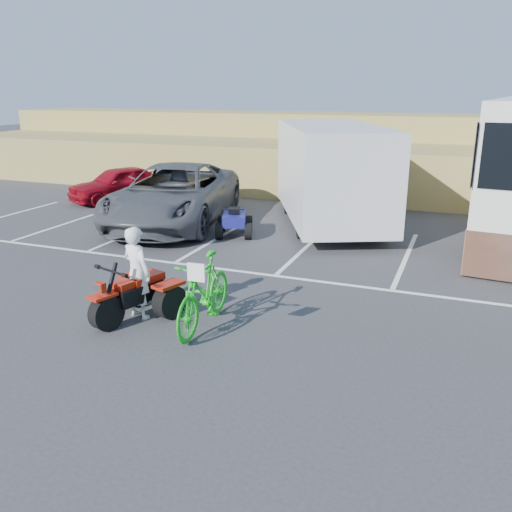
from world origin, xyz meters
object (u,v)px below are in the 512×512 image
(red_car, at_px, (119,184))
(green_dirt_bike, at_px, (204,292))
(cargo_trailer, at_px, (331,172))
(red_trike_atv, at_px, (134,319))
(grey_pickup, at_px, (174,195))
(quad_atv_green, at_px, (334,220))
(rider, at_px, (137,273))
(quad_atv_blue, at_px, (235,235))

(red_car, bearing_deg, green_dirt_bike, -21.30)
(cargo_trailer, bearing_deg, red_trike_atv, -125.00)
(grey_pickup, relative_size, quad_atv_green, 4.10)
(rider, distance_m, red_car, 11.91)
(grey_pickup, height_order, cargo_trailer, cargo_trailer)
(cargo_trailer, relative_size, quad_atv_green, 4.38)
(green_dirt_bike, distance_m, quad_atv_blue, 6.62)
(grey_pickup, bearing_deg, rider, -76.66)
(red_trike_atv, relative_size, rider, 0.97)
(green_dirt_bike, height_order, quad_atv_blue, green_dirt_bike)
(grey_pickup, xyz_separation_m, cargo_trailer, (4.73, 1.72, 0.76))
(red_trike_atv, relative_size, green_dirt_bike, 0.77)
(grey_pickup, relative_size, red_car, 1.74)
(cargo_trailer, relative_size, quad_atv_blue, 5.12)
(rider, distance_m, quad_atv_green, 9.52)
(red_car, height_order, quad_atv_blue, red_car)
(grey_pickup, distance_m, quad_atv_blue, 2.69)
(red_trike_atv, bearing_deg, grey_pickup, 130.99)
(quad_atv_green, bearing_deg, cargo_trailer, -70.23)
(green_dirt_bike, distance_m, cargo_trailer, 8.70)
(cargo_trailer, bearing_deg, quad_atv_blue, -158.48)
(cargo_trailer, xyz_separation_m, quad_atv_green, (0.03, 0.66, -1.70))
(quad_atv_green, bearing_deg, red_car, -159.03)
(cargo_trailer, bearing_deg, quad_atv_green, 62.77)
(red_trike_atv, bearing_deg, quad_atv_green, 97.48)
(green_dirt_bike, relative_size, cargo_trailer, 0.31)
(red_car, xyz_separation_m, quad_atv_green, (8.71, -0.20, -0.67))
(quad_atv_green, bearing_deg, quad_atv_blue, -104.97)
(red_car, xyz_separation_m, quad_atv_blue, (6.38, -3.27, -0.67))
(rider, relative_size, quad_atv_blue, 1.26)
(red_trike_atv, xyz_separation_m, rider, (0.04, 0.14, 0.89))
(green_dirt_bike, bearing_deg, red_car, 128.93)
(quad_atv_green, bearing_deg, red_trike_atv, -77.47)
(green_dirt_bike, height_order, quad_atv_green, green_dirt_bike)
(green_dirt_bike, relative_size, grey_pickup, 0.33)
(rider, bearing_deg, green_dirt_bike, -160.91)
(red_trike_atv, height_order, quad_atv_green, red_trike_atv)
(quad_atv_blue, bearing_deg, cargo_trailer, 25.40)
(rider, xyz_separation_m, cargo_trailer, (1.56, 8.68, 0.81))
(red_trike_atv, height_order, rider, rider)
(cargo_trailer, height_order, quad_atv_blue, cargo_trailer)
(green_dirt_bike, bearing_deg, cargo_trailer, 85.91)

